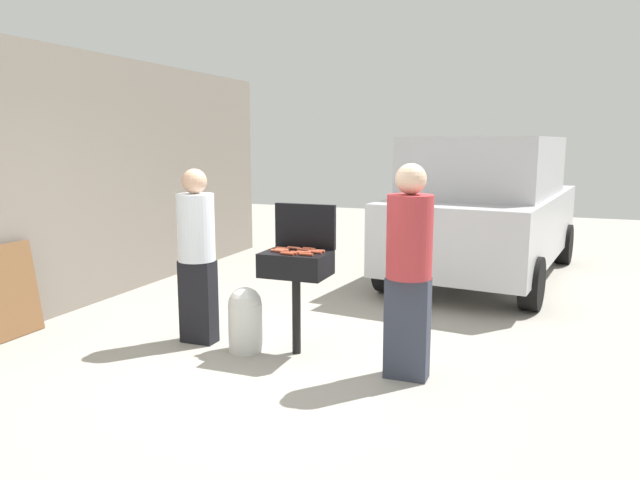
{
  "coord_description": "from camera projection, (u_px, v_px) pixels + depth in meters",
  "views": [
    {
      "loc": [
        2.23,
        -4.73,
        1.96
      ],
      "look_at": [
        0.14,
        0.65,
        1.0
      ],
      "focal_mm": 33.37,
      "sensor_mm": 36.0,
      "label": 1
    }
  ],
  "objects": [
    {
      "name": "ground_plane",
      "position": [
        280.0,
        357.0,
        5.47
      ],
      "size": [
        24.0,
        24.0,
        0.0
      ],
      "primitive_type": "plane",
      "color": "#9E998E"
    },
    {
      "name": "person_left",
      "position": [
        197.0,
        250.0,
        5.74
      ],
      "size": [
        0.36,
        0.36,
        1.71
      ],
      "rotation": [
        0.0,
        0.0,
        0.22
      ],
      "color": "black",
      "rests_on": "ground"
    },
    {
      "name": "hot_dog_10",
      "position": [
        277.0,
        251.0,
        5.41
      ],
      "size": [
        0.13,
        0.03,
        0.03
      ],
      "primitive_type": "cylinder",
      "rotation": [
        0.0,
        1.57,
        -0.07
      ],
      "color": "#C6593D",
      "rests_on": "bbq_grill"
    },
    {
      "name": "propane_tank",
      "position": [
        245.0,
        318.0,
        5.58
      ],
      "size": [
        0.32,
        0.32,
        0.62
      ],
      "color": "silver",
      "rests_on": "ground"
    },
    {
      "name": "person_right",
      "position": [
        409.0,
        264.0,
        4.84
      ],
      "size": [
        0.38,
        0.38,
        1.79
      ],
      "rotation": [
        0.0,
        0.0,
        2.88
      ],
      "color": "#333847",
      "rests_on": "ground"
    },
    {
      "name": "hot_dog_6",
      "position": [
        287.0,
        254.0,
        5.28
      ],
      "size": [
        0.13,
        0.04,
        0.03
      ],
      "primitive_type": "cylinder",
      "rotation": [
        0.0,
        1.57,
        -0.09
      ],
      "color": "#AD4228",
      "rests_on": "bbq_grill"
    },
    {
      "name": "hot_dog_0",
      "position": [
        304.0,
        250.0,
        5.46
      ],
      "size": [
        0.13,
        0.03,
        0.03
      ],
      "primitive_type": "cylinder",
      "rotation": [
        0.0,
        1.57,
        0.0
      ],
      "color": "#B74C33",
      "rests_on": "bbq_grill"
    },
    {
      "name": "hot_dog_1",
      "position": [
        298.0,
        253.0,
        5.32
      ],
      "size": [
        0.13,
        0.03,
        0.03
      ],
      "primitive_type": "cylinder",
      "rotation": [
        0.0,
        1.57,
        0.03
      ],
      "color": "#AD4228",
      "rests_on": "bbq_grill"
    },
    {
      "name": "hot_dog_13",
      "position": [
        290.0,
        253.0,
        5.3
      ],
      "size": [
        0.13,
        0.03,
        0.03
      ],
      "primitive_type": "cylinder",
      "rotation": [
        0.0,
        1.57,
        -0.02
      ],
      "color": "#AD4228",
      "rests_on": "bbq_grill"
    },
    {
      "name": "hot_dog_11",
      "position": [
        306.0,
        254.0,
        5.24
      ],
      "size": [
        0.13,
        0.03,
        0.03
      ],
      "primitive_type": "cylinder",
      "rotation": [
        0.0,
        1.57,
        0.02
      ],
      "color": "#AD4228",
      "rests_on": "bbq_grill"
    },
    {
      "name": "hot_dog_12",
      "position": [
        304.0,
        252.0,
        5.33
      ],
      "size": [
        0.13,
        0.03,
        0.03
      ],
      "primitive_type": "cylinder",
      "rotation": [
        0.0,
        1.57,
        -0.07
      ],
      "color": "#C6593D",
      "rests_on": "bbq_grill"
    },
    {
      "name": "hot_dog_5",
      "position": [
        315.0,
        252.0,
        5.35
      ],
      "size": [
        0.13,
        0.04,
        0.03
      ],
      "primitive_type": "cylinder",
      "rotation": [
        0.0,
        1.57,
        -0.07
      ],
      "color": "#B74C33",
      "rests_on": "bbq_grill"
    },
    {
      "name": "house_wall_side",
      "position": [
        88.0,
        179.0,
        7.22
      ],
      "size": [
        0.24,
        8.0,
        3.01
      ],
      "primitive_type": "cube",
      "color": "slate",
      "rests_on": "ground"
    },
    {
      "name": "hot_dog_2",
      "position": [
        318.0,
        251.0,
        5.4
      ],
      "size": [
        0.13,
        0.03,
        0.03
      ],
      "primitive_type": "cylinder",
      "rotation": [
        0.0,
        1.57,
        0.03
      ],
      "color": "#C6593D",
      "rests_on": "bbq_grill"
    },
    {
      "name": "hot_dog_14",
      "position": [
        313.0,
        251.0,
        5.39
      ],
      "size": [
        0.13,
        0.04,
        0.03
      ],
      "primitive_type": "cylinder",
      "rotation": [
        0.0,
        1.57,
        -0.11
      ],
      "color": "#AD4228",
      "rests_on": "bbq_grill"
    },
    {
      "name": "hot_dog_9",
      "position": [
        283.0,
        248.0,
        5.53
      ],
      "size": [
        0.13,
        0.03,
        0.03
      ],
      "primitive_type": "cylinder",
      "rotation": [
        0.0,
        1.57,
        -0.06
      ],
      "color": "#B74C33",
      "rests_on": "bbq_grill"
    },
    {
      "name": "bbq_grill",
      "position": [
        296.0,
        268.0,
        5.44
      ],
      "size": [
        0.6,
        0.44,
        0.96
      ],
      "color": "black",
      "rests_on": "ground"
    },
    {
      "name": "hot_dog_7",
      "position": [
        309.0,
        249.0,
        5.51
      ],
      "size": [
        0.13,
        0.04,
        0.03
      ],
      "primitive_type": "cylinder",
      "rotation": [
        0.0,
        1.57,
        -0.11
      ],
      "color": "#B74C33",
      "rests_on": "bbq_grill"
    },
    {
      "name": "hot_dog_3",
      "position": [
        281.0,
        250.0,
        5.47
      ],
      "size": [
        0.13,
        0.03,
        0.03
      ],
      "primitive_type": "cylinder",
      "rotation": [
        0.0,
        1.57,
        -0.0
      ],
      "color": "#AD4228",
      "rests_on": "bbq_grill"
    },
    {
      "name": "grill_lid_open",
      "position": [
        305.0,
        226.0,
        5.58
      ],
      "size": [
        0.6,
        0.05,
        0.42
      ],
      "primitive_type": "cube",
      "color": "black",
      "rests_on": "bbq_grill"
    },
    {
      "name": "parked_minivan",
      "position": [
        486.0,
        207.0,
        8.54
      ],
      "size": [
        2.49,
        4.61,
        2.02
      ],
      "rotation": [
        0.0,
        0.0,
        3.01
      ],
      "color": "#B7B7BC",
      "rests_on": "ground"
    },
    {
      "name": "hot_dog_8",
      "position": [
        282.0,
        250.0,
        5.43
      ],
      "size": [
        0.13,
        0.03,
        0.03
      ],
      "primitive_type": "cylinder",
      "rotation": [
        0.0,
        1.57,
        -0.07
      ],
      "color": "#C6593D",
      "rests_on": "bbq_grill"
    },
    {
      "name": "hot_dog_4",
      "position": [
        294.0,
        248.0,
        5.55
      ],
      "size": [
        0.13,
        0.03,
        0.03
      ],
      "primitive_type": "cylinder",
      "rotation": [
        0.0,
        1.57,
        -0.06
      ],
      "color": "#C6593D",
      "rests_on": "bbq_grill"
    }
  ]
}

